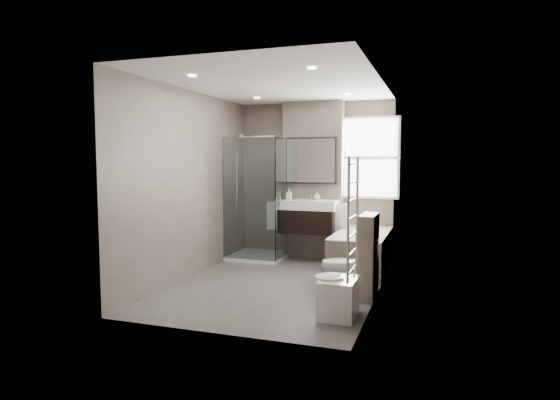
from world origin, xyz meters
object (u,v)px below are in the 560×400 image
at_px(bathtub, 362,249).
at_px(toilet, 349,266).
at_px(bidet, 338,297).
at_px(vanity, 308,216).

bearing_deg(bathtub, toilet, -88.05).
distance_m(toilet, bidet, 0.85).
bearing_deg(bidet, toilet, 93.03).
distance_m(bathtub, toilet, 1.32).
height_order(bathtub, toilet, toilet).
height_order(vanity, toilet, vanity).
bearing_deg(bathtub, bidet, -87.63).
relative_size(vanity, bidet, 1.81).
bearing_deg(toilet, vanity, -151.68).
relative_size(bathtub, bidet, 3.04).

